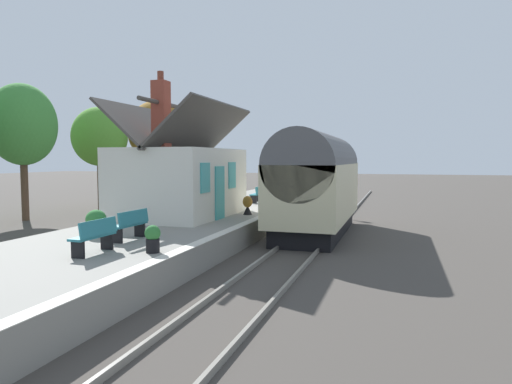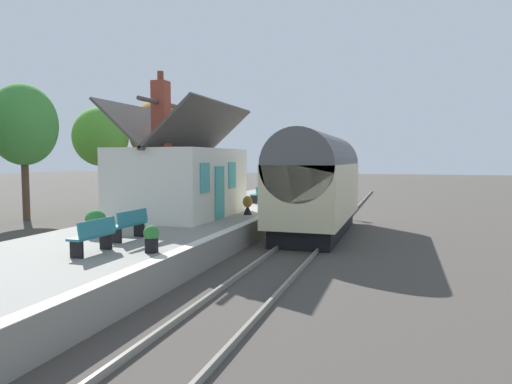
# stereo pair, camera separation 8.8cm
# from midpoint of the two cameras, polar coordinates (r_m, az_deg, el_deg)

# --- Properties ---
(ground_plane) EXTENTS (160.00, 160.00, 0.00)m
(ground_plane) POSITION_cam_midpoint_polar(r_m,az_deg,el_deg) (20.57, 5.35, -4.83)
(ground_plane) COLOR #423D38
(platform) EXTENTS (32.00, 5.67, 0.83)m
(platform) POSITION_cam_midpoint_polar(r_m,az_deg,el_deg) (21.63, -4.64, -3.28)
(platform) COLOR gray
(platform) RESTS_ON ground
(platform_edge_coping) EXTENTS (32.00, 0.36, 0.02)m
(platform_edge_coping) POSITION_cam_midpoint_polar(r_m,az_deg,el_deg) (20.74, 2.17, -2.42)
(platform_edge_coping) COLOR beige
(platform_edge_coping) RESTS_ON platform
(rail_near) EXTENTS (52.00, 0.08, 0.14)m
(rail_near) POSITION_cam_midpoint_polar(r_m,az_deg,el_deg) (20.29, 9.84, -4.80)
(rail_near) COLOR gray
(rail_near) RESTS_ON ground
(rail_far) EXTENTS (52.00, 0.08, 0.14)m
(rail_far) POSITION_cam_midpoint_polar(r_m,az_deg,el_deg) (20.52, 5.84, -4.66)
(rail_far) COLOR gray
(rail_far) RESTS_ON ground
(train) EXTENTS (8.35, 2.73, 4.32)m
(train) POSITION_cam_midpoint_polar(r_m,az_deg,el_deg) (19.46, 7.53, 1.19)
(train) COLOR black
(train) RESTS_ON ground
(station_building) EXTENTS (6.24, 4.11, 5.70)m
(station_building) POSITION_cam_midpoint_polar(r_m,az_deg,el_deg) (19.22, -9.58, 1.66)
(station_building) COLOR silver
(station_building) RESTS_ON platform
(bench_by_lamp) EXTENTS (1.40, 0.45, 0.88)m
(bench_by_lamp) POSITION_cam_midpoint_polar(r_m,az_deg,el_deg) (12.15, -19.76, -5.13)
(bench_by_lamp) COLOR #26727F
(bench_by_lamp) RESTS_ON platform
(bench_mid_platform) EXTENTS (1.41, 0.47, 0.88)m
(bench_mid_platform) POSITION_cam_midpoint_polar(r_m,az_deg,el_deg) (24.95, 0.07, -0.22)
(bench_mid_platform) COLOR #26727F
(bench_mid_platform) RESTS_ON platform
(bench_near_building) EXTENTS (1.42, 0.49, 0.88)m
(bench_near_building) POSITION_cam_midpoint_polar(r_m,az_deg,el_deg) (30.32, 3.16, 0.55)
(bench_near_building) COLOR #26727F
(bench_near_building) RESTS_ON platform
(bench_platform_end) EXTENTS (1.42, 0.49, 0.88)m
(bench_platform_end) POSITION_cam_midpoint_polar(r_m,az_deg,el_deg) (13.91, -15.67, -3.88)
(bench_platform_end) COLOR #26727F
(bench_platform_end) RESTS_ON platform
(planter_edge_near) EXTENTS (0.63, 0.63, 0.83)m
(planter_edge_near) POSITION_cam_midpoint_polar(r_m,az_deg,el_deg) (14.87, -19.58, -3.54)
(planter_edge_near) COLOR #9E5138
(planter_edge_near) RESTS_ON platform
(planter_edge_far) EXTENTS (0.86, 0.32, 0.64)m
(planter_edge_far) POSITION_cam_midpoint_polar(r_m,az_deg,el_deg) (25.05, -3.98, -0.61)
(planter_edge_far) COLOR black
(planter_edge_far) RESTS_ON platform
(planter_under_sign) EXTENTS (0.83, 0.32, 0.55)m
(planter_under_sign) POSITION_cam_midpoint_polar(r_m,az_deg,el_deg) (32.90, 1.94, 0.47)
(planter_under_sign) COLOR teal
(planter_under_sign) RESTS_ON platform
(planter_corner_building) EXTENTS (0.42, 0.42, 0.81)m
(planter_corner_building) POSITION_cam_midpoint_polar(r_m,az_deg,el_deg) (19.47, -1.20, -1.67)
(planter_corner_building) COLOR black
(planter_corner_building) RESTS_ON platform
(planter_bench_left) EXTENTS (0.40, 0.40, 0.71)m
(planter_bench_left) POSITION_cam_midpoint_polar(r_m,az_deg,el_deg) (11.93, -13.05, -5.65)
(planter_bench_left) COLOR black
(planter_bench_left) RESTS_ON platform
(planter_by_door) EXTENTS (0.62, 0.62, 0.94)m
(planter_by_door) POSITION_cam_midpoint_polar(r_m,az_deg,el_deg) (25.09, 2.53, -0.11)
(planter_by_door) COLOR gray
(planter_by_door) RESTS_ON platform
(lamp_post_platform) EXTENTS (0.32, 0.50, 3.93)m
(lamp_post_platform) POSITION_cam_midpoint_polar(r_m,az_deg,el_deg) (28.13, 5.67, 4.84)
(lamp_post_platform) COLOR black
(lamp_post_platform) RESTS_ON platform
(tree_far_left) EXTENTS (3.29, 3.46, 6.42)m
(tree_far_left) POSITION_cam_midpoint_polar(r_m,az_deg,el_deg) (30.07, -19.11, 6.52)
(tree_far_left) COLOR #4C3828
(tree_far_left) RESTS_ON ground
(tree_behind_building) EXTENTS (3.56, 3.28, 7.09)m
(tree_behind_building) POSITION_cam_midpoint_polar(r_m,az_deg,el_deg) (26.58, -27.35, 7.47)
(tree_behind_building) COLOR #4C3828
(tree_behind_building) RESTS_ON ground
(tree_mid_background) EXTENTS (4.14, 4.00, 7.10)m
(tree_mid_background) POSITION_cam_midpoint_polar(r_m,az_deg,el_deg) (31.35, -12.23, 7.38)
(tree_mid_background) COLOR #4C3828
(tree_mid_background) RESTS_ON ground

